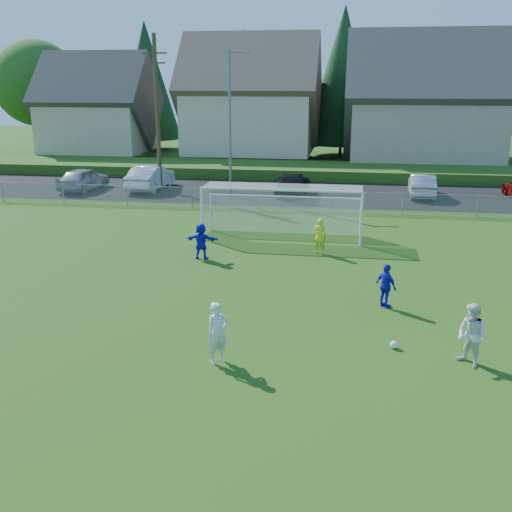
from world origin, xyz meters
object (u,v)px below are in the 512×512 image
(goalkeeper, at_px, (320,236))
(car_b, at_px, (151,178))
(player_white_b, at_px, (472,335))
(soccer_goal, at_px, (283,203))
(player_white_a, at_px, (218,333))
(player_blue_b, at_px, (201,241))
(soccer_ball, at_px, (394,345))
(car_d, at_px, (292,184))
(car_a, at_px, (83,179))
(player_blue_a, at_px, (386,286))
(car_f, at_px, (422,185))

(goalkeeper, xyz_separation_m, car_b, (-12.16, 13.77, 0.05))
(player_white_b, height_order, soccer_goal, soccer_goal)
(player_white_b, distance_m, soccer_goal, 14.05)
(player_white_a, distance_m, player_blue_b, 9.66)
(goalkeeper, xyz_separation_m, soccer_goal, (-1.90, 2.55, 0.85))
(soccer_ball, xyz_separation_m, car_d, (-5.09, 22.71, 0.59))
(player_white_b, height_order, player_blue_b, player_white_b)
(soccer_goal, bearing_deg, car_a, 144.87)
(player_white_b, relative_size, player_blue_b, 1.12)
(soccer_ball, xyz_separation_m, player_blue_b, (-7.42, 7.66, 0.65))
(car_b, bearing_deg, car_a, 14.35)
(soccer_ball, distance_m, goalkeeper, 9.59)
(player_blue_b, bearing_deg, car_d, -96.19)
(car_d, bearing_deg, player_blue_b, 82.31)
(player_white_b, relative_size, goalkeeper, 1.10)
(car_a, relative_size, car_d, 0.92)
(player_white_b, xyz_separation_m, soccer_goal, (-6.37, 12.50, 0.78))
(car_d, bearing_deg, car_b, -0.51)
(goalkeeper, bearing_deg, car_d, -79.42)
(player_blue_a, height_order, car_a, car_a)
(player_blue_a, bearing_deg, car_b, -5.34)
(player_blue_b, height_order, car_d, player_blue_b)
(player_white_a, height_order, player_blue_b, player_white_a)
(player_blue_b, height_order, goalkeeper, goalkeeper)
(car_b, distance_m, car_f, 17.89)
(player_white_a, distance_m, car_a, 27.80)
(soccer_ball, relative_size, car_d, 0.05)
(soccer_ball, distance_m, car_a, 29.28)
(player_white_a, xyz_separation_m, car_a, (-14.52, 23.70, -0.08))
(player_white_a, relative_size, goalkeeper, 1.09)
(car_a, bearing_deg, player_white_a, 128.74)
(player_white_b, distance_m, car_b, 28.97)
(car_b, bearing_deg, soccer_ball, 125.96)
(player_blue_a, relative_size, car_f, 0.34)
(player_blue_b, height_order, car_f, player_blue_b)
(player_white_a, bearing_deg, car_d, 48.03)
(player_blue_b, height_order, car_a, car_a)
(player_white_a, relative_size, car_f, 0.39)
(car_d, height_order, car_f, car_f)
(player_white_b, relative_size, car_f, 0.39)
(player_white_a, distance_m, soccer_goal, 13.38)
(player_white_a, relative_size, soccer_goal, 0.23)
(soccer_goal, bearing_deg, soccer_ball, -69.13)
(player_white_a, xyz_separation_m, player_blue_a, (4.57, 4.78, -0.10))
(player_white_b, xyz_separation_m, car_a, (-21.07, 22.85, -0.09))
(player_white_a, relative_size, player_blue_b, 1.11)
(car_b, height_order, car_f, car_b)
(car_a, height_order, car_b, car_b)
(player_white_a, xyz_separation_m, player_white_b, (6.55, 0.85, 0.01))
(soccer_ball, height_order, goalkeeper, goalkeeper)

